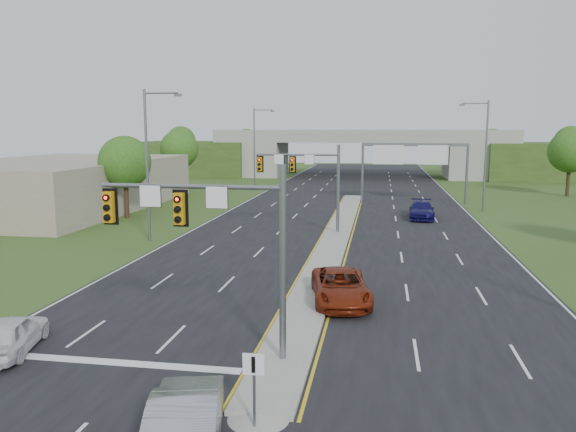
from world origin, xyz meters
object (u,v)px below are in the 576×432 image
Objects in this scene: car_far_a at (341,287)px; car_far_b at (422,210)px; car_white at (11,334)px; car_silver at (186,419)px; keep_right_sign at (254,377)px; overpass at (362,156)px; sign_gantry at (413,156)px; signal_mast_near at (218,230)px; signal_mast_far at (309,174)px.

car_far_a is 1.01× the size of car_far_b.
car_silver is (8.52, -5.00, 0.11)m from car_white.
overpass is at bearing 90.00° from keep_right_sign.
sign_gantry is at bearing -79.21° from overpass.
keep_right_sign is 0.53× the size of car_white.
signal_mast_near is 5.94m from keep_right_sign.
car_silver is 13.39m from car_far_a.
car_silver is at bearing -99.17° from sign_gantry.
car_far_a is at bearing -97.84° from sign_gantry.
signal_mast_far reaches higher than car_far_a.
signal_mast_near is 25.00m from signal_mast_far.
overpass is 16.14× the size of car_silver.
car_silver is at bearing -99.71° from car_far_b.
signal_mast_far is 30.94m from car_silver.
car_far_a is at bearing -77.95° from signal_mast_far.
sign_gantry is 2.12× the size of car_far_b.
keep_right_sign is 11.94m from car_far_a.
car_far_a is at bearing 62.94° from signal_mast_near.
signal_mast_near reaches higher than keep_right_sign.
signal_mast_far is 1.69× the size of car_white.
car_far_b is at bearing -115.90° from car_silver.
signal_mast_far is at bearing -102.32° from car_silver.
car_far_b is (0.37, -10.93, -4.43)m from sign_gantry.
car_far_b is (9.32, 9.06, -3.91)m from signal_mast_far.
car_far_b is at bearing -129.72° from car_white.
sign_gantry is 2.10× the size of car_far_a.
car_white is at bearing -113.73° from car_far_b.
signal_mast_near is 80.11m from overpass.
keep_right_sign reaches higher than car_silver.
car_far_a is (3.00, 13.05, -0.05)m from car_silver.
overpass is at bearing 101.16° from car_far_b.
overpass is (0.00, 84.53, 2.04)m from keep_right_sign.
signal_mast_far reaches higher than car_silver.
overpass is at bearing 100.79° from sign_gantry.
car_white is at bearing -44.15° from car_silver.
car_white is 9.88m from car_silver.
signal_mast_far reaches higher than sign_gantry.
car_far_a is at bearing -88.82° from overpass.
signal_mast_near is 1.41× the size of car_silver.
car_silver is (-1.50, -1.23, -0.68)m from keep_right_sign.
signal_mast_near and signal_mast_far have the same top height.
signal_mast_far is 18.46m from car_far_a.
sign_gantry is 2.80× the size of car_white.
signal_mast_near is 0.09× the size of overpass.
overpass reaches higher than car_far_b.
keep_right_sign is 10.74m from car_white.
signal_mast_near is at bearing -102.86° from car_far_b.
overpass is 19.34× the size of car_white.
signal_mast_far is at bearing -120.35° from car_white.
car_white is 0.75× the size of car_far_a.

